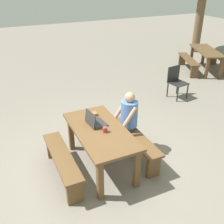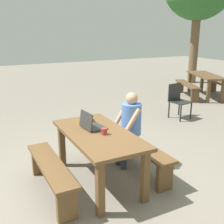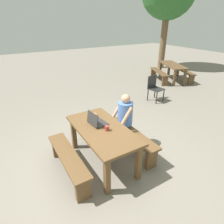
# 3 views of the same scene
# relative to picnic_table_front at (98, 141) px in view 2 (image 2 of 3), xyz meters

# --- Properties ---
(ground_plane) EXTENTS (30.00, 30.00, 0.00)m
(ground_plane) POSITION_rel_picnic_table_front_xyz_m (0.00, 0.00, -0.64)
(ground_plane) COLOR gray
(picnic_table_front) EXTENTS (1.65, 0.83, 0.77)m
(picnic_table_front) POSITION_rel_picnic_table_front_xyz_m (0.00, 0.00, 0.00)
(picnic_table_front) COLOR brown
(picnic_table_front) RESTS_ON ground
(bench_near) EXTENTS (1.47, 0.30, 0.46)m
(bench_near) POSITION_rel_picnic_table_front_xyz_m (0.00, -0.70, -0.31)
(bench_near) COLOR brown
(bench_near) RESTS_ON ground
(bench_far) EXTENTS (1.47, 0.30, 0.46)m
(bench_far) POSITION_rel_picnic_table_front_xyz_m (0.00, 0.70, -0.31)
(bench_far) COLOR brown
(bench_far) RESTS_ON ground
(laptop) EXTENTS (0.37, 0.32, 0.26)m
(laptop) POSITION_rel_picnic_table_front_xyz_m (-0.20, -0.02, 0.19)
(laptop) COLOR #2D2D2D
(laptop) RESTS_ON picnic_table_front
(small_pouch) EXTENTS (0.12, 0.08, 0.05)m
(small_pouch) POSITION_rel_picnic_table_front_xyz_m (-0.52, 0.11, 0.15)
(small_pouch) COLOR olive
(small_pouch) RESTS_ON picnic_table_front
(coffee_mug) EXTENTS (0.08, 0.08, 0.09)m
(coffee_mug) POSITION_rel_picnic_table_front_xyz_m (0.11, 0.04, 0.17)
(coffee_mug) COLOR #99332D
(coffee_mug) RESTS_ON picnic_table_front
(person_seated) EXTENTS (0.43, 0.42, 1.22)m
(person_seated) POSITION_rel_picnic_table_front_xyz_m (-0.26, 0.66, 0.08)
(person_seated) COLOR #333847
(person_seated) RESTS_ON ground
(plastic_chair) EXTENTS (0.50, 0.50, 0.86)m
(plastic_chair) POSITION_rel_picnic_table_front_xyz_m (-1.90, 3.07, -0.18)
(plastic_chair) COLOR #262626
(plastic_chair) RESTS_ON ground
(picnic_table_mid) EXTENTS (1.90, 1.29, 0.74)m
(picnic_table_mid) POSITION_rel_picnic_table_front_xyz_m (-3.27, 5.36, -0.03)
(picnic_table_mid) COLOR brown
(picnic_table_mid) RESTS_ON ground
(bench_mid_south) EXTENTS (1.60, 0.89, 0.45)m
(bench_mid_south) POSITION_rel_picnic_table_front_xyz_m (-3.50, 4.81, -0.31)
(bench_mid_south) COLOR brown
(bench_mid_south) RESTS_ON ground
(bench_mid_north) EXTENTS (1.60, 0.89, 0.45)m
(bench_mid_north) POSITION_rel_picnic_table_front_xyz_m (-3.04, 5.92, -0.31)
(bench_mid_north) COLOR brown
(bench_mid_north) RESTS_ON ground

